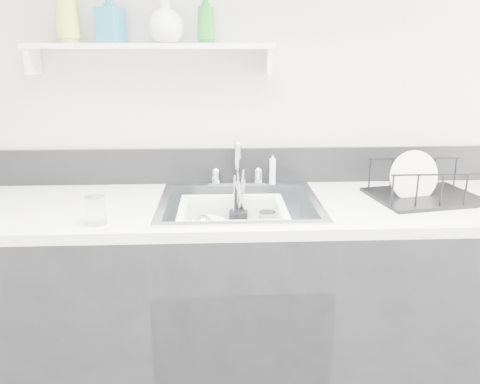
{
  "coord_description": "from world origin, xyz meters",
  "views": [
    {
      "loc": [
        -0.08,
        -0.58,
        1.51
      ],
      "look_at": [
        0.0,
        1.14,
        0.98
      ],
      "focal_mm": 35.0,
      "sensor_mm": 36.0,
      "label": 1
    }
  ],
  "objects_px": {
    "counter_run": "(239,304)",
    "wash_tub": "(233,227)",
    "sink": "(239,224)",
    "dish_rack": "(426,181)"
  },
  "relations": [
    {
      "from": "counter_run",
      "to": "sink",
      "type": "height_order",
      "value": "sink"
    },
    {
      "from": "counter_run",
      "to": "dish_rack",
      "type": "bearing_deg",
      "value": 1.8
    },
    {
      "from": "counter_run",
      "to": "sink",
      "type": "relative_size",
      "value": 5.0
    },
    {
      "from": "counter_run",
      "to": "wash_tub",
      "type": "xyz_separation_m",
      "value": [
        -0.03,
        -0.04,
        0.37
      ]
    },
    {
      "from": "wash_tub",
      "to": "dish_rack",
      "type": "relative_size",
      "value": 1.0
    },
    {
      "from": "counter_run",
      "to": "dish_rack",
      "type": "distance_m",
      "value": 0.93
    },
    {
      "from": "counter_run",
      "to": "sink",
      "type": "xyz_separation_m",
      "value": [
        0.0,
        0.0,
        0.37
      ]
    },
    {
      "from": "counter_run",
      "to": "dish_rack",
      "type": "height_order",
      "value": "dish_rack"
    },
    {
      "from": "sink",
      "to": "wash_tub",
      "type": "distance_m",
      "value": 0.05
    },
    {
      "from": "counter_run",
      "to": "dish_rack",
      "type": "relative_size",
      "value": 7.61
    }
  ]
}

